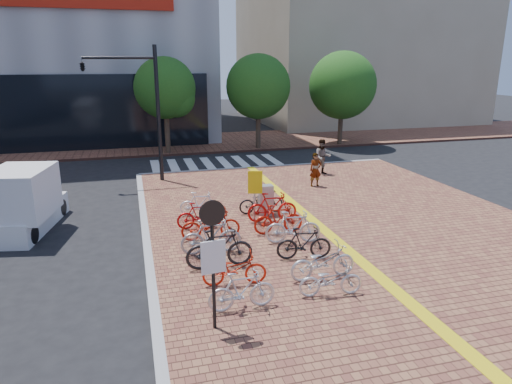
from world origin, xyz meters
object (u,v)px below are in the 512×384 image
object	(u,v)px
bike_9	(304,243)
pedestrian_b	(322,157)
bike_2	(219,248)
bike_8	(323,262)
bike_10	(293,227)
bike_5	(200,215)
notice_sign	(213,250)
bike_4	(211,225)
bike_11	(278,219)
utility_box	(266,200)
traffic_light_pole	(124,89)
box_truck	(22,200)
bike_3	(211,236)
bike_0	(242,291)
yellow_sign	(255,187)
pedestrian_a	(315,170)
bike_13	(261,201)
bike_12	(272,207)
bike_7	(330,280)
bike_6	(200,204)
bike_1	(234,269)

from	to	relation	value
bike_9	pedestrian_b	distance (m)	10.78
bike_2	bike_8	xyz separation A→B (m)	(2.54, -1.40, -0.09)
bike_8	bike_10	bearing A→B (deg)	-3.88
bike_5	notice_sign	distance (m)	6.48
bike_4	bike_11	size ratio (longest dim) A/B	1.13
utility_box	notice_sign	distance (m)	7.93
notice_sign	utility_box	bearing A→B (deg)	65.28
bike_10	traffic_light_pole	bearing A→B (deg)	37.94
notice_sign	box_truck	size ratio (longest dim) A/B	0.68
bike_3	pedestrian_b	world-z (taller)	pedestrian_b
bike_3	traffic_light_pole	world-z (taller)	traffic_light_pole
pedestrian_b	traffic_light_pole	distance (m)	10.24
bike_11	bike_0	bearing A→B (deg)	153.67
bike_0	bike_11	xyz separation A→B (m)	(2.36, 4.49, 0.03)
bike_2	yellow_sign	size ratio (longest dim) A/B	1.00
pedestrian_a	notice_sign	xyz separation A→B (m)	(-6.69, -10.45, 1.08)
bike_13	yellow_sign	world-z (taller)	yellow_sign
yellow_sign	pedestrian_b	bearing A→B (deg)	49.34
yellow_sign	bike_12	bearing A→B (deg)	-10.42
bike_8	notice_sign	size ratio (longest dim) A/B	0.63
box_truck	bike_9	bearing A→B (deg)	-31.71
notice_sign	traffic_light_pole	size ratio (longest dim) A/B	0.46
traffic_light_pole	box_truck	distance (m)	7.37
bike_0	pedestrian_a	bearing A→B (deg)	-32.71
bike_3	bike_10	size ratio (longest dim) A/B	1.04
bike_3	bike_7	distance (m)	4.11
yellow_sign	bike_3	bearing A→B (deg)	-130.06
bike_2	bike_10	distance (m)	2.86
bike_5	bike_8	world-z (taller)	bike_8
bike_5	bike_7	xyz separation A→B (m)	(2.41, -5.61, -0.06)
notice_sign	bike_9	bearing A→B (deg)	42.38
bike_5	bike_11	size ratio (longest dim) A/B	0.93
traffic_light_pole	bike_0	bearing A→B (deg)	-79.57
bike_3	traffic_light_pole	bearing A→B (deg)	14.22
notice_sign	bike_12	bearing A→B (deg)	62.50
bike_2	bike_12	xyz separation A→B (m)	(2.59, 3.30, -0.03)
bike_12	traffic_light_pole	xyz separation A→B (m)	(-4.90, 7.25, 3.85)
bike_8	pedestrian_b	distance (m)	11.97
bike_8	bike_10	distance (m)	2.56
bike_4	notice_sign	distance (m)	5.42
bike_6	traffic_light_pole	bearing A→B (deg)	32.80
bike_13	bike_1	bearing A→B (deg)	156.57
bike_2	traffic_light_pole	distance (m)	11.46
bike_9	yellow_sign	size ratio (longest dim) A/B	0.86
bike_12	bike_13	xyz separation A→B (m)	(-0.11, 1.04, -0.09)
bike_2	utility_box	distance (m)	4.85
bike_4	notice_sign	world-z (taller)	notice_sign
utility_box	traffic_light_pole	world-z (taller)	traffic_light_pole
bike_13	pedestrian_b	size ratio (longest dim) A/B	0.97
bike_10	traffic_light_pole	distance (m)	11.29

